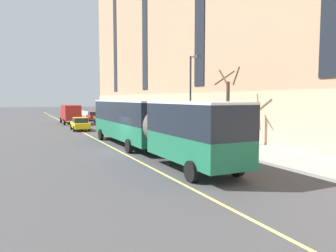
% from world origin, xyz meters
% --- Properties ---
extents(ground_plane, '(260.00, 260.00, 0.00)m').
position_xyz_m(ground_plane, '(0.00, 0.00, 0.00)').
color(ground_plane, '#424244').
extents(sidewalk, '(4.96, 160.00, 0.15)m').
position_xyz_m(sidewalk, '(8.81, 3.00, 0.07)').
color(sidewalk, '#9E9B93').
rests_on(sidewalk, ground).
extents(city_bus, '(3.11, 20.57, 3.69)m').
position_xyz_m(city_bus, '(1.58, -1.03, 2.14)').
color(city_bus, '#1E704C').
rests_on(city_bus, ground).
extents(parked_car_navy_0, '(1.97, 4.82, 1.56)m').
position_xyz_m(parked_car_navy_0, '(5.07, -2.76, 0.78)').
color(parked_car_navy_0, navy).
rests_on(parked_car_navy_0, ground).
extents(parked_car_green_1, '(1.99, 4.79, 1.56)m').
position_xyz_m(parked_car_green_1, '(5.04, 27.34, 0.78)').
color(parked_car_green_1, '#23603D').
rests_on(parked_car_green_1, ground).
extents(parked_car_white_3, '(2.04, 4.72, 1.56)m').
position_xyz_m(parked_car_white_3, '(5.19, 3.48, 0.78)').
color(parked_car_white_3, silver).
rests_on(parked_car_white_3, ground).
extents(parked_car_red_4, '(2.02, 4.25, 1.56)m').
position_xyz_m(parked_car_red_4, '(5.05, 33.50, 0.78)').
color(parked_car_red_4, '#B21E19').
rests_on(parked_car_red_4, ground).
extents(parked_car_red_5, '(1.94, 4.58, 1.56)m').
position_xyz_m(parked_car_red_5, '(5.02, 10.35, 0.78)').
color(parked_car_red_5, '#B21E19').
rests_on(parked_car_red_5, ground).
extents(box_truck, '(2.42, 7.58, 2.83)m').
position_xyz_m(box_truck, '(0.42, 27.71, 1.65)').
color(box_truck, maroon).
rests_on(box_truck, ground).
extents(taxi_cab, '(2.08, 4.58, 1.56)m').
position_xyz_m(taxi_cab, '(0.03, 17.18, 0.78)').
color(taxi_cab, yellow).
rests_on(taxi_cab, ground).
extents(street_tree_mid_block, '(1.68, 1.94, 6.16)m').
position_xyz_m(street_tree_mid_block, '(8.51, -1.00, 3.17)').
color(street_tree_mid_block, brown).
rests_on(street_tree_mid_block, sidewalk).
extents(street_lamp, '(0.36, 1.48, 7.32)m').
position_xyz_m(street_lamp, '(6.93, 2.11, 4.60)').
color(street_lamp, '#2D2D30').
rests_on(street_lamp, sidewalk).
extents(fire_hydrant, '(0.42, 0.24, 0.72)m').
position_xyz_m(fire_hydrant, '(6.83, 4.39, 0.49)').
color(fire_hydrant, red).
rests_on(fire_hydrant, sidewalk).
extents(lane_centerline, '(0.16, 140.00, 0.01)m').
position_xyz_m(lane_centerline, '(-0.12, 3.00, 0.00)').
color(lane_centerline, '#E0D66B').
rests_on(lane_centerline, ground).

